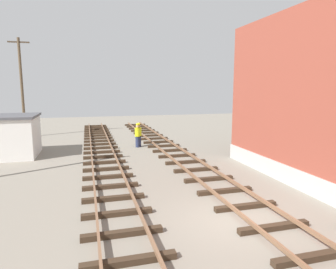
# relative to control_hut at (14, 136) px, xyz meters

# --- Properties ---
(ground_plane) EXTENTS (80.00, 80.00, 0.00)m
(ground_plane) POSITION_rel_control_hut_xyz_m (9.54, -12.77, -1.39)
(ground_plane) COLOR gray
(track_near_building) EXTENTS (2.50, 55.99, 0.32)m
(track_near_building) POSITION_rel_control_hut_xyz_m (10.35, -12.77, -1.26)
(track_near_building) COLOR #38281C
(track_near_building) RESTS_ON ground
(track_centre) EXTENTS (2.50, 55.99, 0.32)m
(track_centre) POSITION_rel_control_hut_xyz_m (5.62, -12.77, -1.26)
(track_centre) COLOR #38281C
(track_centre) RESTS_ON ground
(control_hut) EXTENTS (3.00, 3.80, 2.76)m
(control_hut) POSITION_rel_control_hut_xyz_m (0.00, 0.00, 0.00)
(control_hut) COLOR silver
(control_hut) RESTS_ON ground
(utility_pole_far) EXTENTS (1.80, 0.24, 8.96)m
(utility_pole_far) POSITION_rel_control_hut_xyz_m (-0.89, 8.36, 3.29)
(utility_pole_far) COLOR brown
(utility_pole_far) RESTS_ON ground
(track_worker_foreground) EXTENTS (0.40, 0.40, 1.87)m
(track_worker_foreground) POSITION_rel_control_hut_xyz_m (8.55, 1.07, -0.46)
(track_worker_foreground) COLOR #262D4C
(track_worker_foreground) RESTS_ON ground
(track_worker_distant) EXTENTS (0.40, 0.40, 1.87)m
(track_worker_distant) POSITION_rel_control_hut_xyz_m (8.40, 0.85, -0.46)
(track_worker_distant) COLOR #262D4C
(track_worker_distant) RESTS_ON ground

